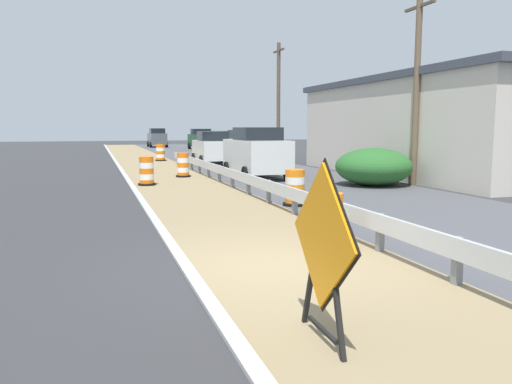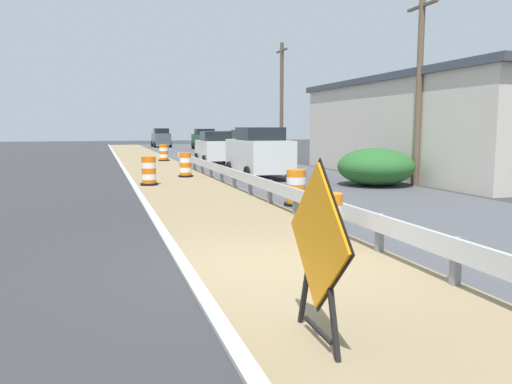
# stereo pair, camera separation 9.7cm
# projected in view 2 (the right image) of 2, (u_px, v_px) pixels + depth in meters

# --- Properties ---
(ground_plane) EXTENTS (160.00, 160.00, 0.00)m
(ground_plane) POSITION_uv_depth(u_px,v_px,m) (266.00, 265.00, 8.30)
(ground_plane) COLOR #333335
(median_dirt_strip) EXTENTS (3.64, 120.00, 0.01)m
(median_dirt_strip) POSITION_uv_depth(u_px,v_px,m) (300.00, 262.00, 8.49)
(median_dirt_strip) COLOR #8E7A56
(median_dirt_strip) RESTS_ON ground
(curb_near_edge) EXTENTS (0.20, 120.00, 0.11)m
(curb_near_edge) POSITION_uv_depth(u_px,v_px,m) (187.00, 272.00, 7.92)
(curb_near_edge) COLOR #ADADA8
(curb_near_edge) RESTS_ON ground
(guardrail_median) EXTENTS (0.18, 41.17, 0.71)m
(guardrail_median) POSITION_uv_depth(u_px,v_px,m) (309.00, 200.00, 12.05)
(guardrail_median) COLOR silver
(guardrail_median) RESTS_ON ground
(warning_sign_diamond) EXTENTS (0.10, 1.63, 1.95)m
(warning_sign_diamond) POSITION_uv_depth(u_px,v_px,m) (318.00, 244.00, 5.24)
(warning_sign_diamond) COLOR black
(warning_sign_diamond) RESTS_ON ground
(traffic_barrel_nearest) EXTENTS (0.63, 0.63, 1.05)m
(traffic_barrel_nearest) POSITION_uv_depth(u_px,v_px,m) (328.00, 224.00, 9.34)
(traffic_barrel_nearest) COLOR orange
(traffic_barrel_nearest) RESTS_ON ground
(traffic_barrel_close) EXTENTS (0.70, 0.70, 1.05)m
(traffic_barrel_close) POSITION_uv_depth(u_px,v_px,m) (296.00, 189.00, 14.58)
(traffic_barrel_close) COLOR orange
(traffic_barrel_close) RESTS_ON ground
(traffic_barrel_mid) EXTENTS (0.66, 0.66, 1.10)m
(traffic_barrel_mid) POSITION_uv_depth(u_px,v_px,m) (186.00, 166.00, 23.00)
(traffic_barrel_mid) COLOR orange
(traffic_barrel_mid) RESTS_ON ground
(traffic_barrel_far) EXTENTS (0.69, 0.69, 1.12)m
(traffic_barrel_far) POSITION_uv_depth(u_px,v_px,m) (149.00, 172.00, 19.72)
(traffic_barrel_far) COLOR orange
(traffic_barrel_far) RESTS_ON ground
(traffic_barrel_farther) EXTENTS (0.74, 0.74, 1.12)m
(traffic_barrel_farther) POSITION_uv_depth(u_px,v_px,m) (164.00, 153.00, 34.03)
(traffic_barrel_farther) COLOR orange
(traffic_barrel_farther) RESTS_ON ground
(car_lead_near_lane) EXTENTS (2.09, 4.17, 2.00)m
(car_lead_near_lane) POSITION_uv_depth(u_px,v_px,m) (215.00, 148.00, 30.74)
(car_lead_near_lane) COLOR silver
(car_lead_near_lane) RESTS_ON ground
(car_trailing_near_lane) EXTENTS (2.14, 4.73, 1.92)m
(car_trailing_near_lane) POSITION_uv_depth(u_px,v_px,m) (223.00, 142.00, 45.53)
(car_trailing_near_lane) COLOR silver
(car_trailing_near_lane) RESTS_ON ground
(car_lead_far_lane) EXTENTS (2.14, 4.53, 2.25)m
(car_lead_far_lane) POSITION_uv_depth(u_px,v_px,m) (259.00, 153.00, 22.62)
(car_lead_far_lane) COLOR silver
(car_lead_far_lane) RESTS_ON ground
(car_mid_far_lane) EXTENTS (2.15, 4.75, 2.10)m
(car_mid_far_lane) POSITION_uv_depth(u_px,v_px,m) (205.00, 139.00, 51.51)
(car_mid_far_lane) COLOR #195128
(car_mid_far_lane) RESTS_ON ground
(car_trailing_far_lane) EXTENTS (2.00, 4.12, 2.13)m
(car_trailing_far_lane) POSITION_uv_depth(u_px,v_px,m) (161.00, 138.00, 57.75)
(car_trailing_far_lane) COLOR #4C5156
(car_trailing_far_lane) RESTS_ON ground
(car_distant_a) EXTENTS (2.10, 4.60, 2.05)m
(car_distant_a) POSITION_uv_depth(u_px,v_px,m) (246.00, 144.00, 36.65)
(car_distant_a) COLOR #195128
(car_distant_a) RESTS_ON ground
(roadside_shop_near) EXTENTS (7.75, 15.36, 4.56)m
(roadside_shop_near) POSITION_uv_depth(u_px,v_px,m) (444.00, 126.00, 23.95)
(roadside_shop_near) COLOR beige
(roadside_shop_near) RESTS_ON ground
(utility_pole_near) EXTENTS (0.24, 1.80, 7.29)m
(utility_pole_near) POSITION_uv_depth(u_px,v_px,m) (419.00, 87.00, 19.41)
(utility_pole_near) COLOR brown
(utility_pole_near) RESTS_ON ground
(utility_pole_mid) EXTENTS (0.24, 1.80, 7.69)m
(utility_pole_mid) POSITION_uv_depth(u_px,v_px,m) (282.00, 100.00, 33.21)
(utility_pole_mid) COLOR brown
(utility_pole_mid) RESTS_ON ground
(bush_roadside) EXTENTS (2.95, 2.95, 1.46)m
(bush_roadside) POSITION_uv_depth(u_px,v_px,m) (376.00, 167.00, 19.59)
(bush_roadside) COLOR #286028
(bush_roadside) RESTS_ON ground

